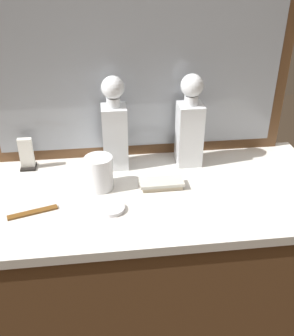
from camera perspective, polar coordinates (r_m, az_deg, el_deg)
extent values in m
cube|color=brown|center=(1.51, 0.00, -17.12)|extent=(1.13, 0.52, 0.81)
cube|color=silver|center=(1.23, 0.00, -3.79)|extent=(1.16, 0.53, 0.03)
cube|color=brown|center=(1.31, -1.40, 16.97)|extent=(1.03, 0.03, 0.75)
cube|color=gray|center=(1.29, -1.33, 16.82)|extent=(0.95, 0.01, 0.67)
cube|color=white|center=(1.33, 6.13, 4.83)|extent=(0.08, 0.08, 0.21)
cube|color=#8C4C14|center=(1.35, 6.05, 3.46)|extent=(0.07, 0.07, 0.14)
cylinder|color=white|center=(1.29, 6.42, 9.75)|extent=(0.05, 0.05, 0.03)
sphere|color=white|center=(1.27, 6.55, 11.79)|extent=(0.07, 0.07, 0.07)
cube|color=white|center=(1.31, -4.67, 4.44)|extent=(0.08, 0.08, 0.22)
cube|color=#8C4C14|center=(1.32, -4.61, 3.21)|extent=(0.07, 0.07, 0.15)
cylinder|color=white|center=(1.26, -4.90, 9.48)|extent=(0.04, 0.04, 0.03)
sphere|color=white|center=(1.24, -4.99, 11.54)|extent=(0.07, 0.07, 0.07)
cylinder|color=white|center=(1.22, -6.92, -0.69)|extent=(0.09, 0.09, 0.11)
cylinder|color=silver|center=(1.24, -6.79, -2.59)|extent=(0.08, 0.08, 0.01)
cube|color=#B7A88C|center=(1.24, 2.10, -2.52)|extent=(0.12, 0.05, 0.01)
cube|color=beige|center=(1.23, 2.11, -2.05)|extent=(0.14, 0.06, 0.01)
cylinder|color=silver|center=(1.14, -5.08, -5.88)|extent=(0.07, 0.07, 0.01)
cube|color=brown|center=(1.17, -16.22, -6.18)|extent=(0.14, 0.06, 0.01)
cube|color=black|center=(1.40, -16.75, 0.16)|extent=(0.05, 0.05, 0.01)
cube|color=white|center=(1.38, -17.06, 2.00)|extent=(0.05, 0.02, 0.11)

